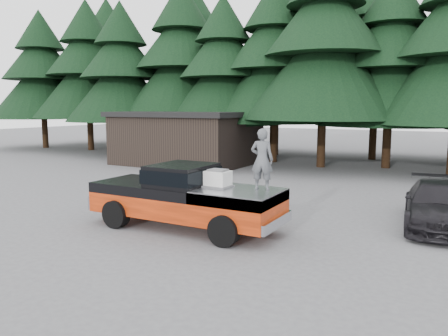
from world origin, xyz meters
The scene contains 8 objects.
ground centered at (0.00, 0.00, 0.00)m, with size 120.00×120.00×0.00m, color #4F4E51.
pickup_truck centered at (-0.68, -0.62, 0.67)m, with size 6.00×2.04×1.33m, color red, non-canonical shape.
truck_cab centered at (-0.78, -0.62, 1.62)m, with size 1.66×1.90×0.59m, color black.
air_compressor centered at (0.41, -0.56, 1.56)m, with size 0.66×0.54×0.45m, color silver.
man_on_bed centered at (1.67, -0.35, 2.18)m, with size 0.62×0.41×1.70m, color #4E5155.
parked_car centered at (5.94, 3.19, 0.67)m, with size 1.89×4.65×1.35m, color black.
utility_building centered at (-9.00, 12.00, 1.67)m, with size 8.40×6.40×3.30m.
treeline centered at (0.42, 17.20, 7.72)m, with size 60.15×16.05×17.50m.
Camera 1 is at (6.45, -11.21, 3.61)m, focal length 35.00 mm.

